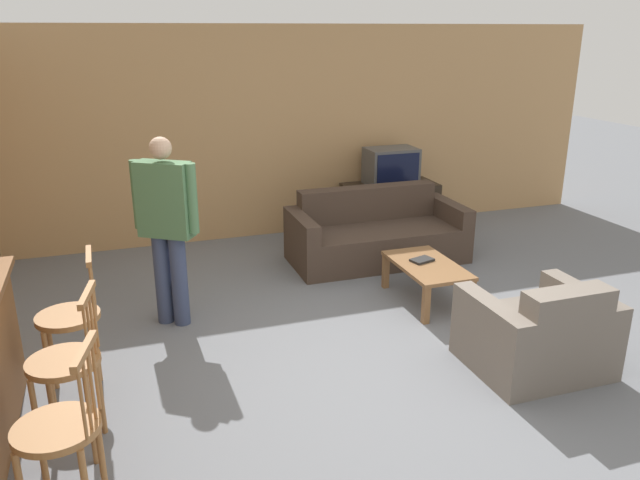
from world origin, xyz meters
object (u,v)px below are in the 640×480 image
bar_chair_far (71,324)px  tv_unit (389,208)px  book_on_table (422,260)px  person_by_window (166,222)px  couch_far (376,236)px  tv (391,166)px  bar_chair_near (61,438)px  bar_chair_mid (67,370)px  armchair_near (538,335)px  coffee_table (427,269)px

bar_chair_far → tv_unit: 4.74m
book_on_table → person_by_window: (-2.37, 0.24, 0.55)m
couch_far → tv: (0.60, 0.92, 0.58)m
person_by_window → bar_chair_near: bearing=-108.4°
couch_far → tv: 1.25m
bar_chair_mid → armchair_near: bar_chair_mid is taller
bar_chair_mid → armchair_near: bearing=-1.5°
armchair_near → book_on_table: bearing=98.6°
couch_far → person_by_window: bearing=-158.7°
bar_chair_mid → armchair_near: 3.39m
bar_chair_far → person_by_window: bearing=51.7°
bar_chair_mid → book_on_table: size_ratio=4.37×
bar_chair_far → tv_unit: bar_chair_far is taller
bar_chair_near → couch_far: (3.18, 3.29, -0.29)m
book_on_table → tv_unit: bearing=73.5°
coffee_table → person_by_window: bearing=172.5°
bar_chair_near → bar_chair_far: 1.36m
person_by_window → bar_chair_mid: bearing=-115.3°
bar_chair_far → armchair_near: (3.38, -0.75, -0.28)m
book_on_table → person_by_window: 2.45m
bar_chair_near → person_by_window: size_ratio=0.64×
tv_unit → person_by_window: size_ratio=0.71×
bar_chair_far → tv_unit: bearing=37.0°
coffee_table → tv: tv is taller
book_on_table → armchair_near: bearing=-81.4°
coffee_table → tv_unit: (0.61, 2.18, -0.01)m
bar_chair_near → tv: (3.78, 4.21, 0.30)m
armchair_near → coffee_table: 1.44m
bar_chair_near → tv: tv is taller
tv_unit → person_by_window: 3.58m
bar_chair_near → bar_chair_far: size_ratio=1.00×
bar_chair_near → armchair_near: size_ratio=1.08×
couch_far → person_by_window: size_ratio=1.17×
couch_far → tv_unit: couch_far is taller
book_on_table → person_by_window: person_by_window is taller
couch_far → bar_chair_near: bearing=-134.0°
tv → person_by_window: person_by_window is taller
bar_chair_far → tv: 4.74m
coffee_table → book_on_table: 0.11m
tv → book_on_table: (-0.62, -2.09, -0.46)m
armchair_near → bar_chair_far: bearing=167.5°
armchair_near → bar_chair_mid: bearing=178.5°
tv → armchair_near: bearing=-96.3°
bar_chair_mid → tv_unit: bearing=42.9°
bar_chair_mid → couch_far: size_ratio=0.54×
couch_far → coffee_table: size_ratio=2.07×
tv_unit → book_on_table: 2.19m
tv_unit → book_on_table: tv_unit is taller
bar_chair_near → tv: 5.66m
bar_chair_near → bar_chair_far: bearing=90.0°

